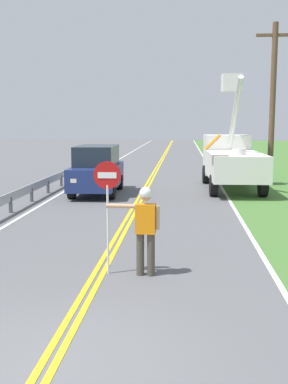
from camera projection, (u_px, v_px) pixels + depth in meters
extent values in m
plane|color=#5B5B5E|center=(48.00, 365.00, 6.05)|extent=(160.00, 160.00, 0.00)
cube|color=yellow|center=(149.00, 179.00, 25.77)|extent=(0.11, 110.00, 0.01)
cube|color=yellow|center=(153.00, 179.00, 25.76)|extent=(0.11, 110.00, 0.01)
cube|color=silver|center=(217.00, 180.00, 25.48)|extent=(0.12, 110.00, 0.01)
cube|color=silver|center=(87.00, 178.00, 26.06)|extent=(0.12, 110.00, 0.01)
cylinder|color=#474238|center=(151.00, 255.00, 9.53)|extent=(0.16, 0.16, 0.88)
cylinder|color=#474238|center=(140.00, 254.00, 9.56)|extent=(0.16, 0.16, 0.88)
cube|color=orange|center=(146.00, 219.00, 9.44)|extent=(0.41, 0.26, 0.60)
cylinder|color=tan|center=(121.00, 206.00, 9.47)|extent=(0.60, 0.12, 0.09)
cylinder|color=tan|center=(157.00, 218.00, 9.40)|extent=(0.09, 0.09, 0.48)
sphere|color=tan|center=(146.00, 196.00, 9.37)|extent=(0.22, 0.22, 0.22)
sphere|color=white|center=(146.00, 193.00, 9.36)|extent=(0.25, 0.25, 0.25)
cylinder|color=silver|center=(108.00, 230.00, 9.59)|extent=(0.04, 0.04, 1.85)
cylinder|color=#B71414|center=(107.00, 175.00, 9.42)|extent=(0.56, 0.03, 0.56)
cube|color=white|center=(107.00, 175.00, 9.40)|extent=(0.38, 0.01, 0.12)
cube|color=white|center=(235.00, 166.00, 20.63)|extent=(2.42, 4.66, 1.10)
cube|color=white|center=(226.00, 155.00, 24.00)|extent=(2.26, 2.16, 2.00)
cube|color=#1E2833|center=(224.00, 148.00, 24.98)|extent=(1.98, 0.11, 0.90)
cylinder|color=silver|center=(239.00, 152.00, 19.63)|extent=(0.56, 0.56, 0.24)
cylinder|color=silver|center=(235.00, 114.00, 20.87)|extent=(0.33, 3.18, 3.11)
cube|color=white|center=(232.00, 83.00, 22.14)|extent=(0.92, 0.92, 0.80)
cube|color=orange|center=(213.00, 142.00, 18.76)|extent=(0.62, 0.82, 0.59)
cylinder|color=black|center=(206.00, 174.00, 24.01)|extent=(0.34, 0.93, 0.92)
cylinder|color=black|center=(247.00, 175.00, 23.90)|extent=(0.34, 0.93, 0.92)
cylinder|color=black|center=(214.00, 185.00, 19.78)|extent=(0.34, 0.93, 0.92)
cylinder|color=black|center=(263.00, 186.00, 19.67)|extent=(0.34, 0.93, 0.92)
cube|color=navy|center=(97.00, 176.00, 20.42)|extent=(1.93, 4.64, 0.92)
cube|color=#1E2833|center=(97.00, 155.00, 20.29)|extent=(1.67, 2.88, 0.84)
cube|color=#EAEACC|center=(102.00, 181.00, 18.13)|extent=(0.24, 0.06, 0.16)
cube|color=#EAEACC|center=(74.00, 181.00, 18.20)|extent=(0.24, 0.06, 0.16)
cylinder|color=black|center=(112.00, 191.00, 19.03)|extent=(0.29, 0.69, 0.68)
cylinder|color=black|center=(72.00, 191.00, 19.13)|extent=(0.29, 0.69, 0.68)
cylinder|color=black|center=(120.00, 182.00, 21.85)|extent=(0.29, 0.69, 0.68)
cylinder|color=black|center=(85.00, 182.00, 21.95)|extent=(0.29, 0.69, 0.68)
cylinder|color=brown|center=(272.00, 105.00, 22.97)|extent=(0.28, 0.28, 7.84)
cube|color=brown|center=(275.00, 35.00, 22.48)|extent=(1.80, 0.14, 0.14)
cube|color=#9EA0A3|center=(55.00, 178.00, 21.78)|extent=(0.06, 32.00, 0.32)
cube|color=#4C4C51|center=(11.00, 205.00, 16.19)|extent=(0.10, 0.10, 0.55)
cube|color=#4C4C51|center=(32.00, 195.00, 18.44)|extent=(0.10, 0.10, 0.55)
cube|color=#4C4C51|center=(48.00, 187.00, 20.69)|extent=(0.10, 0.10, 0.55)
cube|color=#4C4C51|center=(61.00, 181.00, 22.95)|extent=(0.10, 0.10, 0.55)
cube|color=#4C4C51|center=(72.00, 175.00, 25.20)|extent=(0.10, 0.10, 0.55)
cube|color=#4C4C51|center=(81.00, 171.00, 27.45)|extent=(0.10, 0.10, 0.55)
cube|color=#4C4C51|center=(89.00, 167.00, 29.71)|extent=(0.10, 0.10, 0.55)
cube|color=#4C4C51|center=(96.00, 164.00, 31.96)|extent=(0.10, 0.10, 0.55)
cube|color=#4C4C51|center=(101.00, 161.00, 34.21)|extent=(0.10, 0.10, 0.55)
cube|color=#4C4C51|center=(106.00, 159.00, 36.47)|extent=(0.10, 0.10, 0.55)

